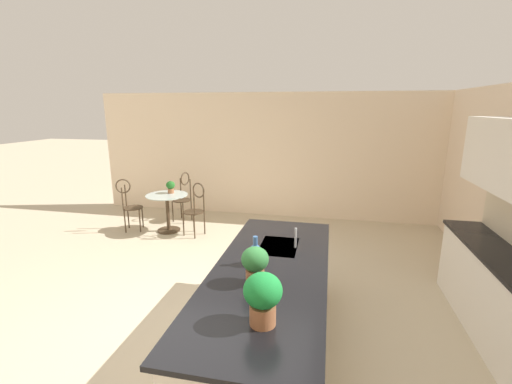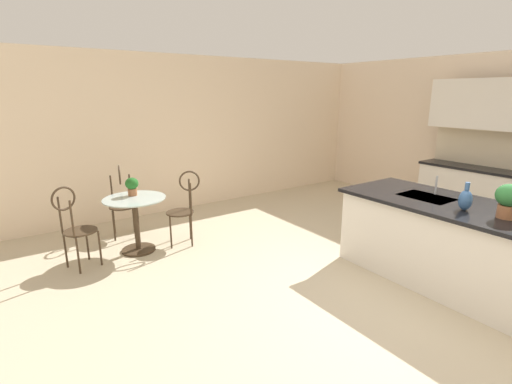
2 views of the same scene
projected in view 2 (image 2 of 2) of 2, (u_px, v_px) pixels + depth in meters
The scene contains 12 objects.
ground_plane at pixel (391, 302), 3.82m from camera, with size 40.00×40.00×0.00m, color beige.
wall_left_window at pixel (199, 133), 6.84m from camera, with size 0.12×7.80×2.70m, color beige.
kitchen_island at pixel (470, 250), 3.93m from camera, with size 2.80×1.06×0.92m.
back_counter_run at pixel (500, 198), 5.78m from camera, with size 2.44×0.64×1.52m.
bistro_table at pixel (136, 219), 4.93m from camera, with size 0.80×0.80×0.74m.
chair_near_window at pixel (184, 204), 5.16m from camera, with size 0.49×0.52×1.04m.
chair_by_island at pixel (122, 198), 5.47m from camera, with size 0.52×0.46×1.04m.
chair_toward_desk at pixel (75, 224), 4.40m from camera, with size 0.49×0.52×1.04m.
sink_faucet at pixel (436, 185), 4.32m from camera, with size 0.02×0.02×0.22m, color #B2B5BA.
potted_plant_on_table at pixel (132, 185), 4.94m from camera, with size 0.17×0.17×0.24m.
potted_plant_counter_near at pixel (509, 199), 3.48m from camera, with size 0.23×0.23×0.33m.
vase_on_counter at pixel (465, 200), 3.74m from camera, with size 0.13×0.13×0.29m.
Camera 2 is at (1.99, -3.08, 2.07)m, focal length 26.20 mm.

